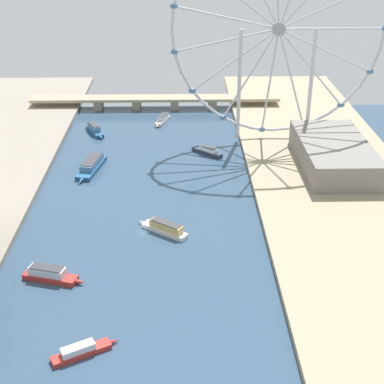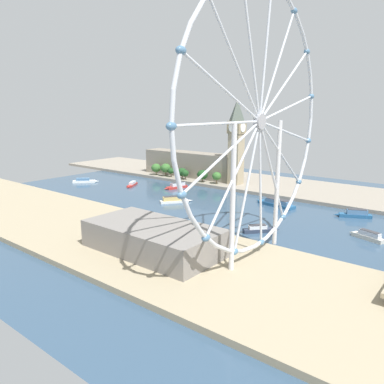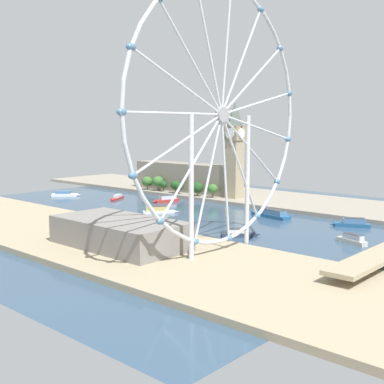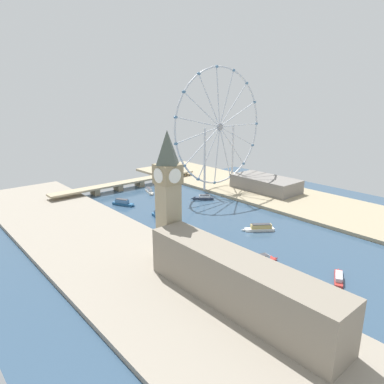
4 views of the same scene
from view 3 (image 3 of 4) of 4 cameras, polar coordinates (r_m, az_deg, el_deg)
name	(u,v)px [view 3 (image 3 of 4)]	position (r m, az deg, el deg)	size (l,w,h in m)	color
ground_plane	(171,212)	(389.62, -2.35, -2.29)	(374.74, 374.74, 0.00)	#334C66
riverbank_left	(249,197)	(466.98, 6.49, -0.52)	(90.00, 520.00, 3.00)	gray
riverbank_right	(56,230)	(325.73, -15.12, -4.22)	(90.00, 520.00, 3.00)	tan
clock_tower	(235,149)	(442.43, 4.85, 4.92)	(14.97, 14.97, 83.83)	tan
parliament_block	(185,177)	(492.67, -0.80, 1.71)	(22.00, 116.10, 27.10)	gray
tree_row_embankment	(174,185)	(477.78, -2.10, 0.85)	(12.88, 94.92, 14.32)	#513823
ferris_wheel	(222,116)	(251.28, 3.38, 8.57)	(130.91, 3.20, 133.71)	silver
riverside_hall	(119,233)	(269.20, -8.22, -4.57)	(37.72, 74.17, 14.55)	gray
tour_boat_0	(117,198)	(461.10, -8.46, -0.63)	(22.90, 14.15, 4.29)	#B22D28
tour_boat_1	(351,239)	(300.27, 17.60, -5.13)	(10.66, 22.53, 5.73)	beige
tour_boat_2	(167,199)	(441.55, -2.88, -0.80)	(26.55, 11.81, 6.07)	#B22D28
tour_boat_3	(352,223)	(348.54, 17.70, -3.38)	(15.13, 25.22, 6.28)	#235684
tour_boat_4	(271,214)	(371.64, 8.93, -2.45)	(14.48, 37.77, 6.14)	#235684
tour_boat_5	(65,194)	(491.34, -14.21, -0.24)	(22.67, 22.09, 5.05)	white
tour_boat_6	(239,233)	(304.64, 5.34, -4.69)	(20.42, 18.91, 5.19)	#2D384C
tour_boat_7	(158,210)	(383.82, -3.82, -2.08)	(24.77, 19.46, 5.86)	white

